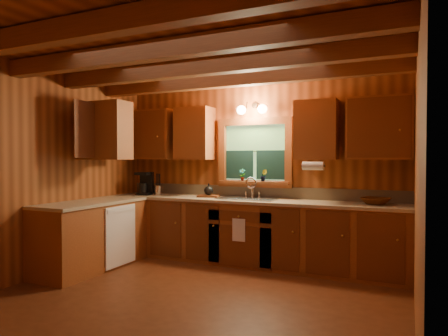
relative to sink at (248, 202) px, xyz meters
name	(u,v)px	position (x,y,z in m)	size (l,w,h in m)	color
room	(192,175)	(0.00, -1.60, 0.44)	(4.20, 4.20, 4.20)	#572B15
ceiling_beams	(191,58)	(0.00, -1.60, 1.63)	(4.20, 2.54, 0.18)	brown
base_cabinets	(206,234)	(-0.49, -0.32, -0.43)	(4.20, 2.22, 0.86)	brown
countertop	(207,201)	(-0.48, -0.31, 0.02)	(4.20, 2.24, 0.04)	tan
backsplash	(255,192)	(0.00, 0.28, 0.12)	(4.20, 0.02, 0.16)	tan
dishwasher_panel	(121,236)	(-1.47, -0.92, -0.43)	(0.02, 0.60, 0.80)	white
upper_cabinets	(206,132)	(-0.56, -0.18, 0.98)	(4.19, 1.77, 0.78)	brown
window	(255,154)	(0.00, 0.26, 0.67)	(1.12, 0.08, 1.00)	brown
window_sill	(254,182)	(0.00, 0.22, 0.26)	(1.06, 0.14, 0.04)	brown
wall_sconce	(252,109)	(0.00, 0.14, 1.31)	(0.45, 0.21, 0.17)	black
paper_towel_roll	(313,166)	(0.92, -0.07, 0.51)	(0.11, 0.11, 0.27)	white
dish_towel	(239,230)	(0.00, -0.34, -0.34)	(0.18, 0.01, 0.30)	white
sink	(248,202)	(0.00, 0.00, 0.00)	(0.82, 0.48, 0.43)	silver
coffee_maker	(145,184)	(-1.70, -0.05, 0.22)	(0.20, 0.25, 0.35)	black
utensil_crock	(158,190)	(-1.52, 0.03, 0.13)	(0.12, 0.12, 0.33)	silver
cutting_board	(209,196)	(-0.63, 0.04, 0.06)	(0.30, 0.22, 0.03)	#5C2B13
teakettle	(209,191)	(-0.63, 0.04, 0.14)	(0.13, 0.13, 0.17)	black
wicker_basket	(376,201)	(1.67, 0.04, 0.09)	(0.34, 0.34, 0.08)	#48230C
potted_plant_left	(242,175)	(-0.17, 0.20, 0.37)	(0.10, 0.06, 0.18)	#5C2B13
potted_plant_right	(264,175)	(0.16, 0.20, 0.37)	(0.09, 0.08, 0.17)	#5C2B13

